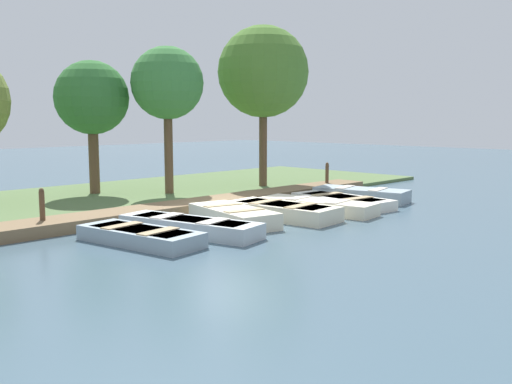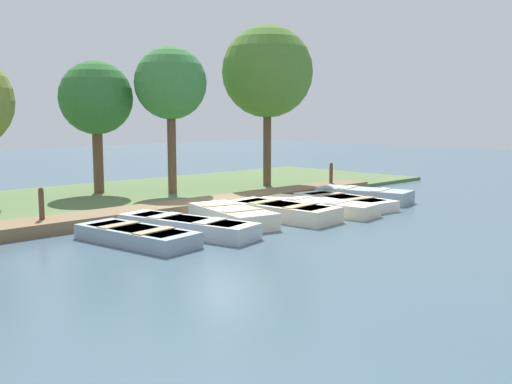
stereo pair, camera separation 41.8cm
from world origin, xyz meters
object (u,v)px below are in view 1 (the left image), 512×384
object	(u,v)px
rowboat_0	(140,236)
park_tree_center	(167,84)
rowboat_5	(342,201)
mooring_post_near	(42,210)
rowboat_6	(361,194)
mooring_post_far	(327,176)
rowboat_4	(318,206)
park_tree_left	(92,99)
park_tree_right	(263,72)
rowboat_2	(233,216)
rowboat_1	(190,226)
rowboat_3	(283,211)

from	to	relation	value
rowboat_0	park_tree_center	xyz separation A→B (m)	(-5.57, 4.99, 3.66)
rowboat_5	mooring_post_near	bearing A→B (deg)	-102.13
rowboat_6	mooring_post_far	bearing A→B (deg)	138.87
rowboat_6	rowboat_4	bearing A→B (deg)	-93.51
park_tree_left	rowboat_0	bearing A→B (deg)	-23.33
park_tree_right	park_tree_left	bearing A→B (deg)	-115.42
rowboat_6	park_tree_left	size ratio (longest dim) A/B	0.69
mooring_post_near	park_tree_left	xyz separation A→B (m)	(-4.73, 4.11, 2.81)
rowboat_5	park_tree_left	world-z (taller)	park_tree_left
rowboat_2	rowboat_4	distance (m)	2.98
rowboat_5	park_tree_left	bearing A→B (deg)	-144.79
rowboat_1	mooring_post_far	size ratio (longest dim) A/B	3.49
rowboat_6	rowboat_5	bearing A→B (deg)	-92.06
park_tree_left	rowboat_1	bearing A→B (deg)	-13.76
rowboat_2	park_tree_right	distance (m)	8.48
rowboat_2	park_tree_left	world-z (taller)	park_tree_left
rowboat_2	park_tree_center	world-z (taller)	park_tree_center
rowboat_3	park_tree_right	distance (m)	7.75
rowboat_3	rowboat_2	bearing A→B (deg)	-108.83
rowboat_0	park_tree_center	size ratio (longest dim) A/B	0.60
rowboat_6	park_tree_right	size ratio (longest dim) A/B	0.52
rowboat_3	rowboat_5	xyz separation A→B (m)	(-0.13, 2.90, -0.05)
rowboat_0	rowboat_2	bearing A→B (deg)	85.49
rowboat_0	rowboat_1	bearing A→B (deg)	82.15
rowboat_6	mooring_post_near	size ratio (longest dim) A/B	2.99
rowboat_2	rowboat_4	bearing A→B (deg)	94.30
mooring_post_near	rowboat_5	bearing A→B (deg)	72.06
rowboat_2	rowboat_0	bearing A→B (deg)	-73.33
park_tree_center	rowboat_4	bearing A→B (deg)	9.44
mooring_post_far	park_tree_center	bearing A→B (deg)	-119.24
rowboat_2	rowboat_4	world-z (taller)	rowboat_2
rowboat_4	mooring_post_far	world-z (taller)	mooring_post_far
rowboat_3	rowboat_5	world-z (taller)	rowboat_3
rowboat_4	mooring_post_far	distance (m)	5.08
mooring_post_far	rowboat_2	bearing A→B (deg)	-71.03
rowboat_5	park_tree_left	distance (m)	9.09
rowboat_3	rowboat_4	world-z (taller)	rowboat_3
mooring_post_near	park_tree_left	size ratio (longest dim) A/B	0.23
mooring_post_far	rowboat_0	bearing A→B (deg)	-75.14
rowboat_3	park_tree_right	xyz separation A→B (m)	(-4.87, 4.34, 4.19)
mooring_post_far	rowboat_6	bearing A→B (deg)	-28.93
mooring_post_near	park_tree_center	size ratio (longest dim) A/B	0.21
mooring_post_near	rowboat_6	bearing A→B (deg)	75.92
rowboat_4	park_tree_left	xyz separation A→B (m)	(-7.60, -2.74, 3.16)
rowboat_0	mooring_post_near	size ratio (longest dim) A/B	2.89
rowboat_5	park_tree_center	size ratio (longest dim) A/B	0.66
rowboat_2	mooring_post_far	bearing A→B (deg)	121.20
rowboat_2	park_tree_left	distance (m)	7.84
rowboat_4	park_tree_left	bearing A→B (deg)	-167.99
rowboat_5	rowboat_6	bearing A→B (deg)	105.94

